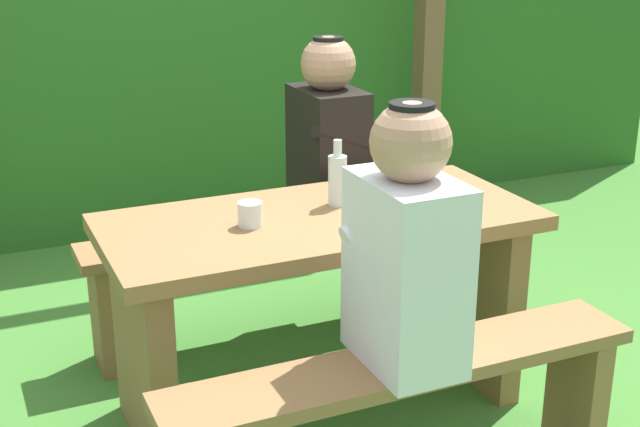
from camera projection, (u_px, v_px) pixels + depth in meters
ground_plane at (320, 405)px, 3.04m from camera, size 12.00×12.00×0.00m
hedge_backdrop at (150, 54)px, 4.67m from camera, size 6.40×0.62×1.80m
pergola_post_right at (429, 34)px, 4.65m from camera, size 0.12×0.12×2.00m
picnic_table at (320, 278)px, 2.88m from camera, size 1.40×0.64×0.70m
bench_near at (404, 402)px, 2.43m from camera, size 1.40×0.24×0.47m
bench_far at (261, 259)px, 3.42m from camera, size 1.40×0.24×0.47m
person_white_shirt at (406, 247)px, 2.28m from camera, size 0.25×0.35×0.72m
person_black_coat at (328, 137)px, 3.38m from camera, size 0.25×0.35×0.72m
drinking_glass at (250, 214)px, 2.69m from camera, size 0.08×0.08×0.08m
bottle_left at (337, 179)px, 2.87m from camera, size 0.06×0.06×0.22m
bottle_right at (400, 168)px, 2.98m from camera, size 0.06×0.06×0.23m
cell_phone at (388, 218)px, 2.76m from camera, size 0.11×0.16×0.01m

